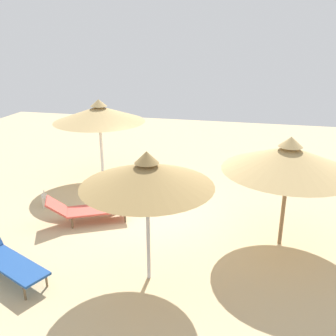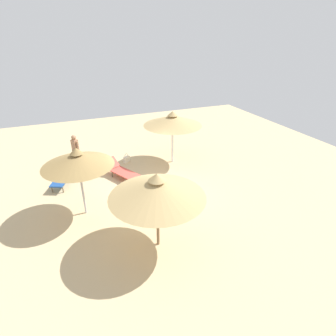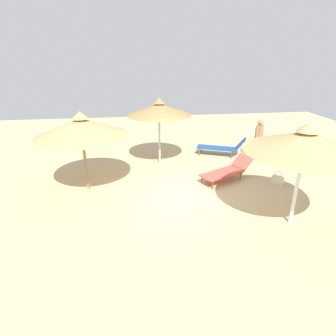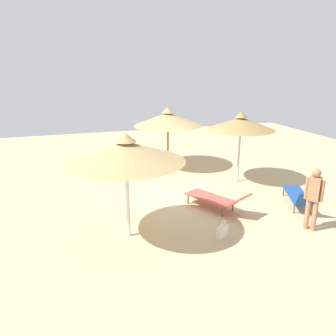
{
  "view_description": "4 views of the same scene",
  "coord_description": "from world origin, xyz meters",
  "px_view_note": "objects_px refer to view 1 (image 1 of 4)",
  "views": [
    {
      "loc": [
        8.63,
        2.33,
        4.57
      ],
      "look_at": [
        -0.84,
        0.14,
        1.08
      ],
      "focal_mm": 39.63,
      "sensor_mm": 36.0,
      "label": 1
    },
    {
      "loc": [
        2.89,
        9.44,
        6.08
      ],
      "look_at": [
        -0.6,
        0.84,
        1.41
      ],
      "focal_mm": 28.79,
      "sensor_mm": 36.0,
      "label": 2
    },
    {
      "loc": [
        -7.91,
        1.69,
        4.14
      ],
      "look_at": [
        -0.5,
        0.65,
        1.07
      ],
      "focal_mm": 29.74,
      "sensor_mm": 36.0,
      "label": 3
    },
    {
      "loc": [
        -3.54,
        -10.01,
        4.18
      ],
      "look_at": [
        -0.33,
        -0.01,
        0.96
      ],
      "focal_mm": 35.45,
      "sensor_mm": 36.0,
      "label": 4
    }
  ],
  "objects_px": {
    "lounge_chair_front": "(87,209)",
    "handbag": "(45,200)",
    "parasol_umbrella_far_left": "(99,114)",
    "parasol_umbrella_far_right": "(147,174)",
    "parasol_umbrella_near_left": "(289,158)",
    "lounge_chair_center": "(6,258)"
  },
  "relations": [
    {
      "from": "parasol_umbrella_far_left",
      "to": "parasol_umbrella_far_right",
      "type": "relative_size",
      "value": 1.1
    },
    {
      "from": "parasol_umbrella_near_left",
      "to": "lounge_chair_front",
      "type": "distance_m",
      "value": 5.09
    },
    {
      "from": "parasol_umbrella_near_left",
      "to": "parasol_umbrella_far_right",
      "type": "bearing_deg",
      "value": -53.33
    },
    {
      "from": "parasol_umbrella_far_left",
      "to": "lounge_chair_center",
      "type": "xyz_separation_m",
      "value": [
        5.33,
        0.13,
        -1.84
      ]
    },
    {
      "from": "lounge_chair_front",
      "to": "lounge_chair_center",
      "type": "height_order",
      "value": "lounge_chair_center"
    },
    {
      "from": "lounge_chair_front",
      "to": "parasol_umbrella_far_left",
      "type": "bearing_deg",
      "value": -165.16
    },
    {
      "from": "parasol_umbrella_near_left",
      "to": "lounge_chair_center",
      "type": "xyz_separation_m",
      "value": [
        2.49,
        -5.42,
        -1.68
      ]
    },
    {
      "from": "lounge_chair_front",
      "to": "handbag",
      "type": "bearing_deg",
      "value": -110.97
    },
    {
      "from": "parasol_umbrella_near_left",
      "to": "lounge_chair_front",
      "type": "xyz_separation_m",
      "value": [
        0.03,
        -4.79,
        -1.71
      ]
    },
    {
      "from": "parasol_umbrella_far_left",
      "to": "parasol_umbrella_far_right",
      "type": "xyz_separation_m",
      "value": [
        4.78,
        2.94,
        -0.03
      ]
    },
    {
      "from": "handbag",
      "to": "lounge_chair_center",
      "type": "bearing_deg",
      "value": 17.44
    },
    {
      "from": "lounge_chair_front",
      "to": "lounge_chair_center",
      "type": "xyz_separation_m",
      "value": [
        2.46,
        -0.62,
        0.03
      ]
    },
    {
      "from": "parasol_umbrella_near_left",
      "to": "lounge_chair_center",
      "type": "bearing_deg",
      "value": -65.29
    },
    {
      "from": "handbag",
      "to": "lounge_chair_front",
      "type": "bearing_deg",
      "value": 69.03
    },
    {
      "from": "parasol_umbrella_far_right",
      "to": "lounge_chair_front",
      "type": "bearing_deg",
      "value": -131.26
    },
    {
      "from": "parasol_umbrella_far_left",
      "to": "parasol_umbrella_far_right",
      "type": "distance_m",
      "value": 5.61
    },
    {
      "from": "parasol_umbrella_far_right",
      "to": "lounge_chair_center",
      "type": "height_order",
      "value": "parasol_umbrella_far_right"
    },
    {
      "from": "lounge_chair_front",
      "to": "handbag",
      "type": "relative_size",
      "value": 4.35
    },
    {
      "from": "parasol_umbrella_far_left",
      "to": "handbag",
      "type": "xyz_separation_m",
      "value": [
        2.25,
        -0.83,
        -2.07
      ]
    },
    {
      "from": "parasol_umbrella_near_left",
      "to": "parasol_umbrella_far_right",
      "type": "xyz_separation_m",
      "value": [
        1.94,
        -2.61,
        0.13
      ]
    },
    {
      "from": "parasol_umbrella_near_left",
      "to": "handbag",
      "type": "xyz_separation_m",
      "value": [
        -0.58,
        -6.38,
        -1.91
      ]
    },
    {
      "from": "parasol_umbrella_far_left",
      "to": "parasol_umbrella_far_right",
      "type": "height_order",
      "value": "parasol_umbrella_far_left"
    }
  ]
}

